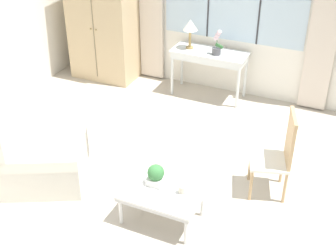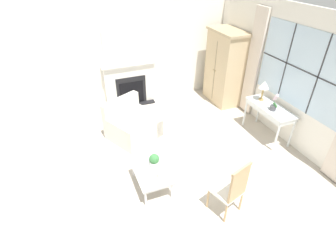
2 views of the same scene
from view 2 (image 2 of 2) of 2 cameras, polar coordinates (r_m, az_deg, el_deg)
ground_plane at (r=5.23m, az=-1.74°, el=-9.77°), size 14.00×14.00×0.00m
wall_back_windowed at (r=5.99m, az=26.59°, el=8.62°), size 7.20×0.14×2.80m
wall_left at (r=7.21m, az=-5.94°, el=15.82°), size 0.06×7.20×2.80m
fireplace at (r=7.26m, az=-8.28°, el=9.67°), size 0.34×1.45×2.01m
armoire at (r=7.39m, az=12.19°, el=12.34°), size 1.17×0.65×1.97m
console_table at (r=6.23m, az=21.32°, el=3.24°), size 1.18×0.49×0.76m
table_lamp at (r=6.25m, az=20.20°, el=8.24°), size 0.23×0.23×0.47m
potted_orchid at (r=5.99m, az=22.10°, el=4.50°), size 0.17×0.14×0.39m
armchair_upholstered at (r=6.03m, az=-7.81°, el=-0.03°), size 1.28×1.30×0.87m
side_chair_wooden at (r=4.25m, az=13.87°, el=-12.92°), size 0.55×0.55×1.05m
coffee_table at (r=4.71m, az=-3.63°, el=-10.04°), size 0.86×0.57×0.38m
potted_plant_small at (r=4.71m, az=-3.02°, el=-7.42°), size 0.19×0.19×0.24m
pillar_candle at (r=4.53m, az=-2.03°, el=-10.72°), size 0.11×0.11×0.11m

